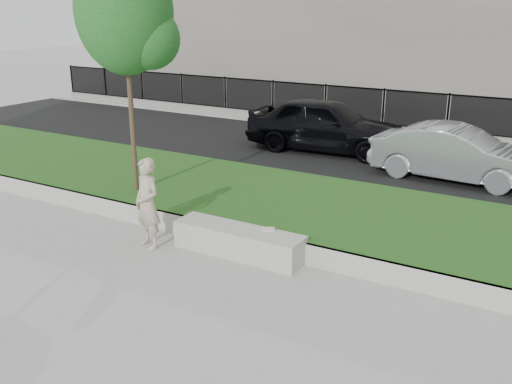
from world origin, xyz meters
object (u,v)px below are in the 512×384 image
Objects in this scene: car_dark at (326,125)px; car_silver at (456,154)px; stone_bench at (239,241)px; book at (268,229)px; young_tree at (128,15)px; man at (147,204)px.

car_dark reaches higher than car_silver.
book is (0.50, 0.21, 0.27)m from stone_bench.
car_silver is (1.90, 6.47, 0.21)m from book.
car_silver is at bearing 44.67° from young_tree.
young_tree is 1.22× the size of car_silver.
book is at bearing 36.93° from man.
stone_bench is at bearing 175.24° from book.
book is (2.15, 0.76, -0.34)m from man.
book is 0.05× the size of car_dark.
stone_bench is at bearing 163.99° from car_silver.
man reaches higher than book.
young_tree reaches higher than car_silver.
book is 6.74m from car_silver.
car_silver is (4.13, -1.15, -0.13)m from car_dark.
man is 7.49× the size of book.
young_tree is at bearing 162.04° from stone_bench.
book is at bearing 167.37° from car_silver.
man is 2.30m from book.
young_tree is at bearing 163.25° from car_dark.
stone_bench is 0.52× the size of car_dark.
stone_bench is 5.21m from young_tree.
young_tree is at bearing 152.81° from man.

